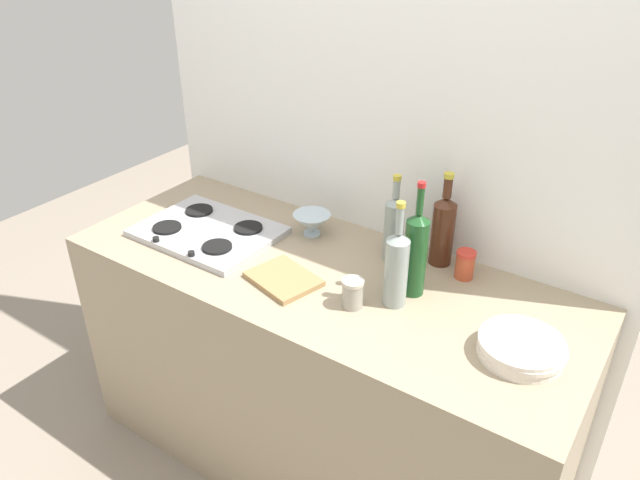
# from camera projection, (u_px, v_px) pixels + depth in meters

# --- Properties ---
(ground_plane) EXTENTS (6.00, 6.00, 0.00)m
(ground_plane) POSITION_uv_depth(u_px,v_px,m) (320.00, 455.00, 2.49)
(ground_plane) COLOR gray
(ground_plane) RESTS_ON ground
(counter_block) EXTENTS (1.80, 0.70, 0.90)m
(counter_block) POSITION_uv_depth(u_px,v_px,m) (320.00, 372.00, 2.27)
(counter_block) COLOR tan
(counter_block) RESTS_ON ground
(backsplash_panel) EXTENTS (1.90, 0.06, 2.24)m
(backsplash_panel) POSITION_uv_depth(u_px,v_px,m) (379.00, 173.00, 2.21)
(backsplash_panel) COLOR white
(backsplash_panel) RESTS_ON ground
(stovetop_hob) EXTENTS (0.50, 0.37, 0.04)m
(stovetop_hob) POSITION_uv_depth(u_px,v_px,m) (208.00, 231.00, 2.26)
(stovetop_hob) COLOR #B2B2B7
(stovetop_hob) RESTS_ON counter_block
(plate_stack) EXTENTS (0.24, 0.24, 0.05)m
(plate_stack) POSITION_uv_depth(u_px,v_px,m) (521.00, 348.00, 1.66)
(plate_stack) COLOR silver
(plate_stack) RESTS_ON counter_block
(wine_bottle_leftmost) EXTENTS (0.08, 0.08, 0.33)m
(wine_bottle_leftmost) POSITION_uv_depth(u_px,v_px,m) (443.00, 229.00, 2.03)
(wine_bottle_leftmost) COLOR #472314
(wine_bottle_leftmost) RESTS_ON counter_block
(wine_bottle_mid_left) EXTENTS (0.07, 0.07, 0.38)m
(wine_bottle_mid_left) POSITION_uv_depth(u_px,v_px,m) (416.00, 252.00, 1.87)
(wine_bottle_mid_left) COLOR #19471E
(wine_bottle_mid_left) RESTS_ON counter_block
(wine_bottle_mid_right) EXTENTS (0.07, 0.07, 0.35)m
(wine_bottle_mid_right) POSITION_uv_depth(u_px,v_px,m) (396.00, 267.00, 1.82)
(wine_bottle_mid_right) COLOR gray
(wine_bottle_mid_right) RESTS_ON counter_block
(wine_bottle_rightmost) EXTENTS (0.07, 0.07, 0.31)m
(wine_bottle_rightmost) POSITION_uv_depth(u_px,v_px,m) (394.00, 227.00, 2.06)
(wine_bottle_rightmost) COLOR gray
(wine_bottle_rightmost) RESTS_ON counter_block
(mixing_bowl) EXTENTS (0.14, 0.14, 0.08)m
(mixing_bowl) POSITION_uv_depth(u_px,v_px,m) (312.00, 223.00, 2.24)
(mixing_bowl) COLOR silver
(mixing_bowl) RESTS_ON counter_block
(condiment_jar_front) EXTENTS (0.07, 0.07, 0.10)m
(condiment_jar_front) POSITION_uv_depth(u_px,v_px,m) (353.00, 293.00, 1.85)
(condiment_jar_front) COLOR #9E998C
(condiment_jar_front) RESTS_ON counter_block
(condiment_jar_rear) EXTENTS (0.07, 0.07, 0.10)m
(condiment_jar_rear) POSITION_uv_depth(u_px,v_px,m) (465.00, 264.00, 1.99)
(condiment_jar_rear) COLOR #C64C2D
(condiment_jar_rear) RESTS_ON counter_block
(cutting_board) EXTENTS (0.26, 0.22, 0.02)m
(cutting_board) POSITION_uv_depth(u_px,v_px,m) (283.00, 279.00, 1.99)
(cutting_board) COLOR #9E7A4C
(cutting_board) RESTS_ON counter_block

